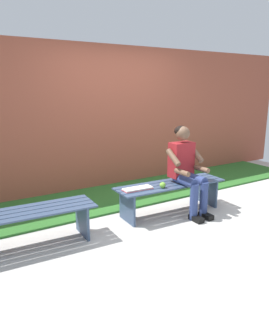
{
  "coord_description": "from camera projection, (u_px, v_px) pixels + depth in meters",
  "views": [
    {
      "loc": [
        2.74,
        3.47,
        1.76
      ],
      "look_at": [
        0.7,
        0.15,
        0.79
      ],
      "focal_mm": 34.53,
      "sensor_mm": 36.0,
      "label": 1
    }
  ],
  "objects": [
    {
      "name": "ground_plane",
      "position": [
        153.0,
        264.0,
        3.36
      ],
      "size": [
        10.0,
        7.0,
        0.04
      ],
      "primitive_type": "cube",
      "color": "beige"
    },
    {
      "name": "bench_far",
      "position": [
        29.0,
        220.0,
        3.59
      ],
      "size": [
        1.51,
        0.52,
        0.44
      ],
      "rotation": [
        0.0,
        0.0,
        -0.04
      ],
      "color": "#384C6B",
      "rests_on": "ground"
    },
    {
      "name": "grass_strip",
      "position": [
        79.0,
        203.0,
        5.02
      ],
      "size": [
        9.0,
        1.29,
        0.03
      ],
      "primitive_type": "cube",
      "color": "#2D6B28",
      "rests_on": "ground"
    },
    {
      "name": "apple",
      "position": [
        163.0,
        185.0,
        4.36
      ],
      "size": [
        0.08,
        0.08,
        0.08
      ],
      "primitive_type": "sphere",
      "color": "#72B738",
      "rests_on": "bench_near"
    },
    {
      "name": "brick_wall",
      "position": [
        87.0,
        119.0,
        5.58
      ],
      "size": [
        9.5,
        0.24,
        2.47
      ],
      "primitive_type": "cube",
      "color": "#9E4C38",
      "rests_on": "ground"
    },
    {
      "name": "book_open",
      "position": [
        138.0,
        189.0,
        4.31
      ],
      "size": [
        0.42,
        0.18,
        0.02
      ],
      "rotation": [
        0.0,
        0.0,
        -0.04
      ],
      "color": "white",
      "rests_on": "bench_near"
    },
    {
      "name": "person_seated",
      "position": [
        187.0,
        167.0,
        4.54
      ],
      "size": [
        0.5,
        0.69,
        1.24
      ],
      "color": "maroon",
      "rests_on": "ground"
    },
    {
      "name": "bench_near",
      "position": [
        171.0,
        190.0,
        4.61
      ],
      "size": [
        1.66,
        0.53,
        0.44
      ],
      "rotation": [
        0.0,
        0.0,
        -0.04
      ],
      "color": "#384C6B",
      "rests_on": "ground"
    }
  ]
}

